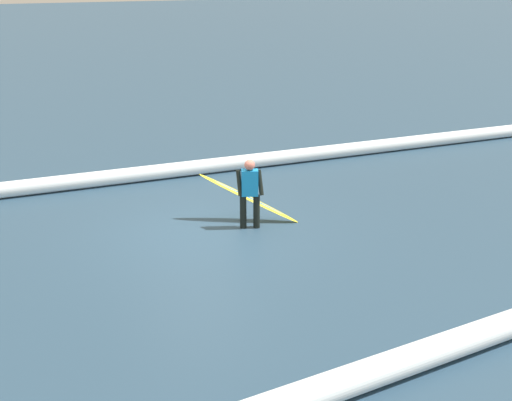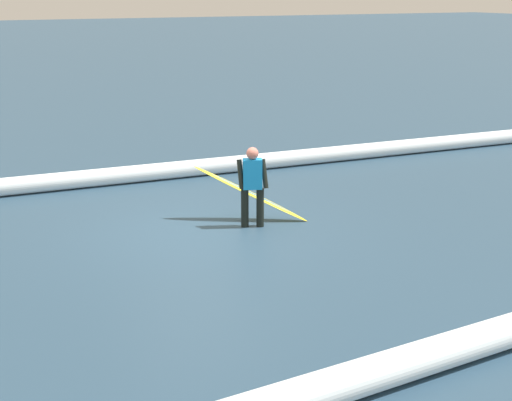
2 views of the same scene
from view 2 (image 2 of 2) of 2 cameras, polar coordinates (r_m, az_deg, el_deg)
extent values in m
plane|color=#284257|center=(12.74, -4.77, -2.43)|extent=(198.70, 198.70, 0.00)
cylinder|color=black|center=(12.78, -0.91, -0.60)|extent=(0.14, 0.14, 0.72)
cylinder|color=black|center=(12.80, 0.34, -0.57)|extent=(0.14, 0.14, 0.72)
cube|color=#198CD8|center=(12.62, -0.29, 2.17)|extent=(0.39, 0.31, 0.55)
sphere|color=#C87160|center=(12.53, -0.29, 3.84)|extent=(0.22, 0.22, 0.22)
cylinder|color=black|center=(12.61, -1.27, 2.15)|extent=(0.09, 0.20, 0.53)
cylinder|color=black|center=(12.64, 0.68, 2.19)|extent=(0.09, 0.23, 0.53)
ellipsoid|color=yellow|center=(13.13, -0.41, 0.54)|extent=(1.95, 1.34, 1.05)
ellipsoid|color=blue|center=(13.13, -0.41, 0.55)|extent=(1.51, 0.99, 0.85)
cylinder|color=white|center=(16.44, -4.95, 2.65)|extent=(22.53, 1.71, 0.38)
cylinder|color=white|center=(7.85, 9.14, -13.79)|extent=(15.71, 1.05, 0.40)
camera|label=1|loc=(0.99, 120.11, 71.11)|focal=43.79mm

